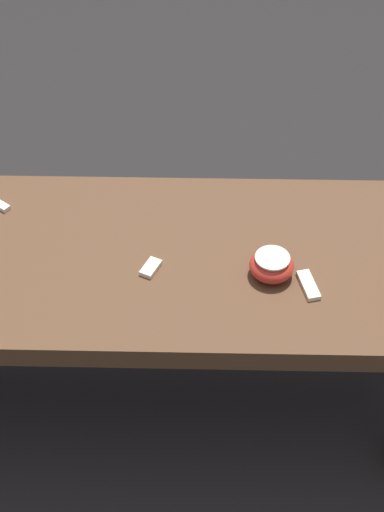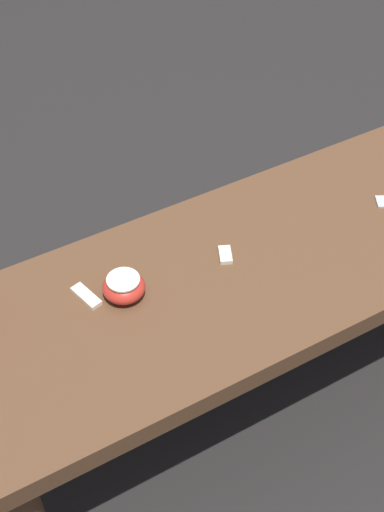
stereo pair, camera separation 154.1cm
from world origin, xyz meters
The scene contains 5 objects.
ground_plane centered at (0.00, 0.00, 0.00)m, with size 8.00×8.00×0.00m, color black.
wooden_bench centered at (0.00, 0.00, 0.33)m, with size 1.18×0.39×0.40m.
apple_cut centered at (0.25, -0.04, 0.42)m, with size 0.07×0.07×0.04m.
apple_slice_near_knife centered at (0.31, -0.07, 0.40)m, with size 0.03×0.06×0.01m.
apple_slice_center centered at (0.07, -0.03, 0.40)m, with size 0.04×0.04×0.01m.
Camera 1 is at (0.15, -0.81, 1.22)m, focal length 50.00 mm.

